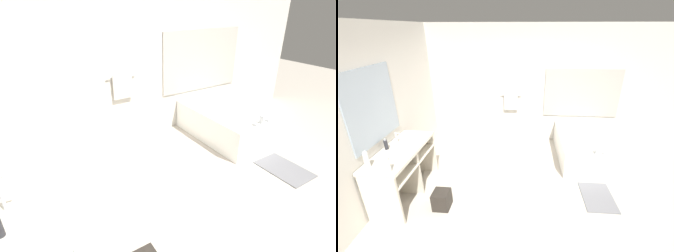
% 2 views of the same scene
% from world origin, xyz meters
% --- Properties ---
extents(ground_plane, '(16.00, 16.00, 0.00)m').
position_xyz_m(ground_plane, '(0.00, 0.00, 0.00)').
color(ground_plane, beige).
rests_on(ground_plane, ground).
extents(wall_back_with_blinds, '(7.40, 0.13, 2.70)m').
position_xyz_m(wall_back_with_blinds, '(0.05, 2.23, 1.34)').
color(wall_back_with_blinds, silver).
rests_on(wall_back_with_blinds, ground_plane).
extents(vanity_counter, '(0.57, 1.35, 0.85)m').
position_xyz_m(vanity_counter, '(-1.90, -0.00, 0.62)').
color(vanity_counter, beige).
rests_on(vanity_counter, ground_plane).
extents(sink_faucet, '(0.09, 0.04, 0.18)m').
position_xyz_m(sink_faucet, '(-2.06, 0.18, 0.94)').
color(sink_faucet, silver).
rests_on(sink_faucet, vanity_counter).
extents(bathtub, '(1.10, 1.62, 0.63)m').
position_xyz_m(bathtub, '(1.33, 1.38, 0.28)').
color(bathtub, white).
rests_on(bathtub, ground_plane).
extents(bath_mat, '(0.50, 0.72, 0.02)m').
position_xyz_m(bath_mat, '(1.28, 0.11, 0.01)').
color(bath_mat, slate).
rests_on(bath_mat, ground_plane).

